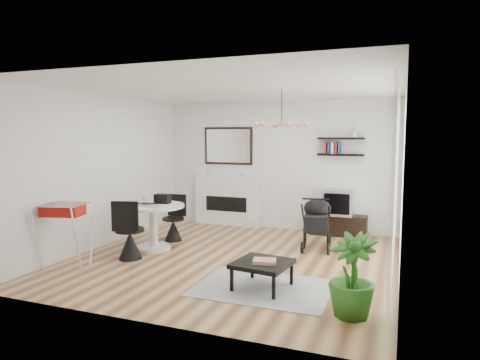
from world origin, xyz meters
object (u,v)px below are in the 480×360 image
at_px(coffee_table, 262,264).
at_px(fireplace, 227,194).
at_px(crt_tv, 338,202).
at_px(dining_table, 154,220).
at_px(stroller, 317,225).
at_px(drying_rack, 66,234).
at_px(tv_console, 339,225).
at_px(potted_plant, 352,275).

bearing_deg(coffee_table, fireplace, 118.94).
xyz_separation_m(crt_tv, dining_table, (-2.84, -2.23, -0.15)).
distance_m(fireplace, stroller, 2.59).
xyz_separation_m(fireplace, stroller, (2.23, -1.30, -0.27)).
relative_size(crt_tv, drying_rack, 0.59).
relative_size(fireplace, stroller, 2.23).
relative_size(dining_table, coffee_table, 1.41).
bearing_deg(tv_console, coffee_table, -98.45).
xyz_separation_m(drying_rack, stroller, (3.31, 2.42, -0.10)).
distance_m(drying_rack, coffee_table, 3.04).
bearing_deg(dining_table, potted_plant, -24.67).
distance_m(coffee_table, potted_plant, 1.28).
bearing_deg(potted_plant, dining_table, 155.33).
bearing_deg(coffee_table, dining_table, 153.86).
bearing_deg(coffee_table, crt_tv, 81.80).
bearing_deg(crt_tv, drying_rack, -134.39).
bearing_deg(potted_plant, drying_rack, 176.37).
bearing_deg(potted_plant, crt_tv, 100.17).
bearing_deg(stroller, potted_plant, -79.01).
xyz_separation_m(tv_console, drying_rack, (-3.53, -3.59, 0.31)).
height_order(tv_console, stroller, stroller).
bearing_deg(fireplace, tv_console, -2.93).
height_order(crt_tv, stroller, stroller).
distance_m(tv_console, crt_tv, 0.46).
relative_size(fireplace, coffee_table, 2.84).
relative_size(dining_table, stroller, 1.11).
height_order(drying_rack, coffee_table, drying_rack).
bearing_deg(stroller, fireplace, 142.25).
relative_size(fireplace, dining_table, 2.01).
bearing_deg(dining_table, tv_console, 37.98).
bearing_deg(fireplace, drying_rack, -106.21).
height_order(coffee_table, potted_plant, potted_plant).
xyz_separation_m(stroller, potted_plant, (0.90, -2.68, 0.05)).
distance_m(fireplace, coffee_table, 4.03).
relative_size(crt_tv, stroller, 0.60).
bearing_deg(crt_tv, dining_table, -141.91).
relative_size(dining_table, potted_plant, 1.16).
relative_size(drying_rack, coffee_table, 1.30).
relative_size(tv_console, crt_tv, 1.88).
xyz_separation_m(dining_table, potted_plant, (3.54, -1.62, -0.05)).
height_order(tv_console, drying_rack, drying_rack).
xyz_separation_m(fireplace, coffee_table, (1.94, -3.51, -0.36)).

